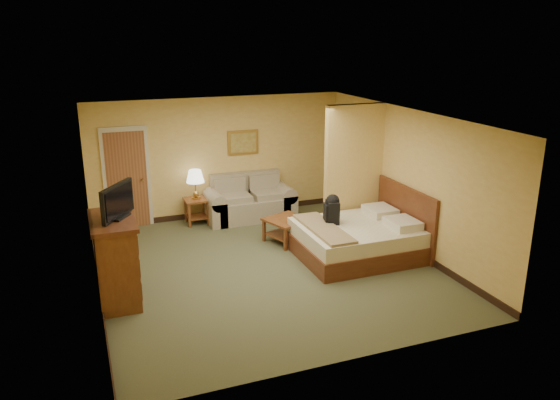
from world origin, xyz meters
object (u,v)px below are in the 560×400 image
coffee_table (287,225)px  bed (362,238)px  dresser (116,259)px  loveseat (250,204)px

coffee_table → bed: (1.03, -1.08, -0.01)m
coffee_table → bed: size_ratio=0.43×
dresser → bed: 4.31m
loveseat → coffee_table: loveseat is taller
loveseat → coffee_table: (0.24, -1.60, 0.02)m
dresser → bed: size_ratio=0.60×
coffee_table → dresser: bearing=-158.3°
coffee_table → loveseat: bearing=98.6°
loveseat → bed: (1.27, -2.68, 0.01)m
coffee_table → bed: bed is taller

